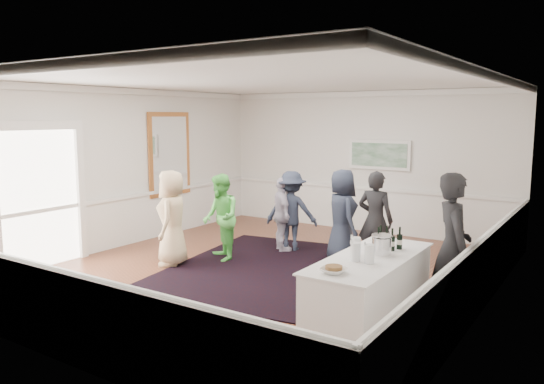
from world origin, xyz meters
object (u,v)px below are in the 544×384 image
Objects in this scene: bartender at (453,247)px; ice_bucket at (382,245)px; serving_table at (370,293)px; guest_dark_b at (375,220)px; guest_lilac at (282,215)px; guest_navy at (342,216)px; guest_green at (221,217)px; nut_bowl at (334,269)px; guest_tan at (172,218)px; guest_dark_a at (291,211)px.

bartender is 7.42× the size of ice_bucket.
guest_dark_b is (-0.98, 2.53, 0.39)m from serving_table.
serving_table is 1.56× the size of guest_lilac.
guest_lilac reaches higher than ice_bucket.
guest_navy is (-1.66, 2.61, 0.38)m from serving_table.
nut_bowl is (3.48, -2.34, 0.16)m from guest_green.
guest_dark_b reaches higher than guest_tan.
guest_green reaches higher than serving_table.
guest_tan is 2.19m from guest_lilac.
serving_table is 3.99m from guest_lilac.
guest_dark_a is at bearing 138.01° from ice_bucket.
guest_dark_b is 1.01× the size of guest_navy.
ice_bucket is at bearing 104.26° from bartender.
guest_tan reaches higher than serving_table.
guest_lilac reaches higher than serving_table.
guest_lilac is (0.59, 1.16, -0.07)m from guest_green.
ice_bucket is at bearing 72.58° from serving_table.
nut_bowl is (-0.08, -0.85, 0.50)m from serving_table.
ice_bucket is (1.72, -2.41, 0.19)m from guest_navy.
guest_dark_b reaches higher than guest_lilac.
serving_table is at bearing 49.68° from guest_tan.
bartender is 4.84m from guest_tan.
guest_tan is 1.06× the size of guest_green.
guest_navy is at bearing 122.43° from serving_table.
guest_green is 6.14× the size of ice_bucket.
guest_dark_a is at bearing 31.07° from bartender.
bartender is 1.14× the size of guest_tan.
serving_table is 3.88m from guest_green.
guest_green is 0.93× the size of guest_dark_b.
bartender is at bearing 133.79° from guest_dark_a.
guest_dark_b is at bearing 105.02° from nut_bowl.
ice_bucket is (3.62, -1.30, 0.24)m from guest_green.
guest_navy is at bearing 151.97° from guest_dark_a.
bartender reaches higher than guest_dark_a.
serving_table is at bearing -107.42° from ice_bucket.
guest_dark_a reaches higher than serving_table.
bartender is at bearing 29.95° from guest_green.
guest_lilac is (-2.97, 2.66, 0.27)m from serving_table.
nut_bowl is at bearing 38.36° from guest_tan.
serving_table is 3.11m from guest_navy.
nut_bowl is (2.89, -3.51, 0.23)m from guest_lilac.
guest_dark_a is at bearing 135.36° from serving_table.
guest_navy is (2.43, 1.83, -0.00)m from guest_tan.
guest_green is 2.78m from guest_dark_b.
guest_green reaches higher than guest_dark_a.
ice_bucket is 1.06m from nut_bowl.
nut_bowl is (4.01, -1.62, 0.11)m from guest_tan.
bartender is at bearing -173.87° from guest_navy.
ice_bucket is (-0.69, -0.69, 0.07)m from bartender.
guest_tan is 3.04m from guest_navy.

